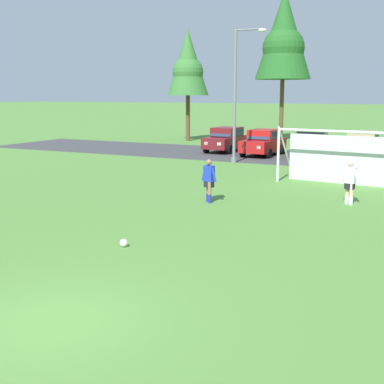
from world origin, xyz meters
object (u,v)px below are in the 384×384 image
(street_lamp, at_px, (238,95))
(parked_car_slot_left, at_px, (263,142))
(parked_car_slot_center_left, at_px, (312,144))
(soccer_ball, at_px, (124,243))
(player_midfield_center, at_px, (209,181))
(parked_car_slot_far_left, at_px, (226,139))
(soccer_goal, at_px, (363,157))
(player_winger_right, at_px, (350,183))
(parked_car_slot_center, at_px, (362,145))

(street_lamp, bearing_deg, parked_car_slot_left, 87.54)
(parked_car_slot_center_left, bearing_deg, soccer_ball, -88.98)
(soccer_ball, distance_m, player_midfield_center, 6.39)
(street_lamp, bearing_deg, parked_car_slot_far_left, 118.75)
(soccer_goal, bearing_deg, parked_car_slot_left, 130.03)
(player_winger_right, xyz_separation_m, street_lamp, (-8.16, 9.14, 3.18))
(player_midfield_center, height_order, parked_car_slot_center, parked_car_slot_center)
(soccer_ball, distance_m, parked_car_slot_center, 23.09)
(soccer_ball, distance_m, soccer_goal, 13.27)
(soccer_goal, bearing_deg, parked_car_slot_center_left, 115.72)
(player_winger_right, distance_m, parked_car_slot_center, 14.72)
(parked_car_slot_far_left, xyz_separation_m, parked_car_slot_center_left, (6.30, -0.78, 0.00))
(parked_car_slot_center_left, xyz_separation_m, street_lamp, (-3.37, -4.55, 3.12))
(parked_car_slot_far_left, relative_size, parked_car_slot_center, 1.02)
(player_midfield_center, bearing_deg, parked_car_slot_far_left, 110.85)
(soccer_goal, relative_size, player_winger_right, 4.62)
(player_midfield_center, relative_size, street_lamp, 0.21)
(parked_car_slot_far_left, distance_m, parked_car_slot_center_left, 6.35)
(parked_car_slot_far_left, bearing_deg, player_winger_right, -52.54)
(soccer_goal, xyz_separation_m, street_lamp, (-7.94, 4.92, 2.71))
(soccer_goal, bearing_deg, parked_car_slot_center, 98.73)
(soccer_ball, xyz_separation_m, parked_car_slot_center, (2.57, 22.93, 0.77))
(parked_car_slot_far_left, height_order, parked_car_slot_center_left, same)
(soccer_ball, xyz_separation_m, parked_car_slot_far_left, (-6.69, 22.80, 0.77))
(soccer_ball, xyz_separation_m, street_lamp, (-3.77, 17.47, 3.89))
(soccer_goal, height_order, parked_car_slot_far_left, soccer_goal)
(soccer_ball, relative_size, parked_car_slot_far_left, 0.05)
(soccer_ball, bearing_deg, parked_car_slot_far_left, 106.36)
(parked_car_slot_far_left, relative_size, parked_car_slot_left, 1.00)
(soccer_goal, bearing_deg, player_winger_right, -86.93)
(player_midfield_center, xyz_separation_m, parked_car_slot_far_left, (-6.27, 16.46, 0.05))
(soccer_ball, bearing_deg, player_winger_right, 62.16)
(player_midfield_center, xyz_separation_m, player_winger_right, (4.82, 1.98, 0.00))
(parked_car_slot_center_left, height_order, parked_car_slot_center, same)
(soccer_ball, relative_size, player_midfield_center, 0.13)
(parked_car_slot_far_left, height_order, parked_car_slot_left, same)
(player_midfield_center, height_order, parked_car_slot_center_left, parked_car_slot_center_left)
(player_winger_right, distance_m, parked_car_slot_center_left, 14.50)
(parked_car_slot_left, bearing_deg, soccer_goal, -49.97)
(soccer_ball, bearing_deg, soccer_goal, 71.62)
(player_midfield_center, bearing_deg, parked_car_slot_center, 79.75)
(parked_car_slot_center_left, height_order, street_lamp, street_lamp)
(player_midfield_center, height_order, parked_car_slot_left, parked_car_slot_left)
(soccer_goal, distance_m, parked_car_slot_far_left, 14.94)
(parked_car_slot_center, bearing_deg, street_lamp, -139.24)
(soccer_goal, height_order, parked_car_slot_left, soccer_goal)
(parked_car_slot_center, distance_m, street_lamp, 8.94)
(soccer_ball, height_order, parked_car_slot_center_left, parked_car_slot_center_left)
(street_lamp, bearing_deg, parked_car_slot_center_left, 53.42)
(parked_car_slot_far_left, xyz_separation_m, street_lamp, (2.93, -5.33, 3.12))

